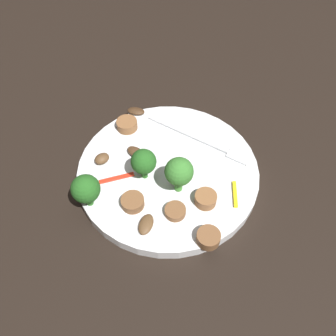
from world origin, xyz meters
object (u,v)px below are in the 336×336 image
at_px(fork, 204,142).
at_px(broccoli_floret_2, 144,162).
at_px(plate, 168,172).
at_px(broccoli_floret_1, 179,172).
at_px(mushroom_2, 136,111).
at_px(sausage_slice_4, 206,199).
at_px(sausage_slice_2, 133,202).
at_px(sausage_slice_3, 127,125).
at_px(sausage_slice_0, 175,211).
at_px(broccoli_floret_0, 86,189).
at_px(mushroom_3, 136,152).
at_px(mushroom_0, 147,225).
at_px(pepper_strip_0, 235,194).
at_px(mushroom_1, 102,159).
at_px(sausage_slice_1, 208,238).
at_px(pepper_strip_1, 117,178).

height_order(fork, broccoli_floret_2, broccoli_floret_2).
height_order(plate, broccoli_floret_2, broccoli_floret_2).
bearing_deg(broccoli_floret_1, plate, 128.21).
height_order(broccoli_floret_2, mushroom_2, broccoli_floret_2).
bearing_deg(sausage_slice_4, sausage_slice_2, -160.86).
distance_m(plate, sausage_slice_3, 0.11).
height_order(broccoli_floret_1, sausage_slice_0, broccoli_floret_1).
relative_size(plate, broccoli_floret_0, 5.00).
bearing_deg(mushroom_3, mushroom_0, -63.58).
bearing_deg(plate, broccoli_floret_1, -51.79).
bearing_deg(pepper_strip_0, sausage_slice_2, -157.02).
bearing_deg(plate, mushroom_2, 131.15).
bearing_deg(mushroom_1, pepper_strip_0, -0.90).
distance_m(broccoli_floret_0, sausage_slice_1, 0.17).
bearing_deg(sausage_slice_3, mushroom_1, -98.14).
distance_m(sausage_slice_2, pepper_strip_0, 0.14).
xyz_separation_m(plate, sausage_slice_2, (-0.03, -0.07, 0.02)).
distance_m(plate, mushroom_1, 0.10).
bearing_deg(sausage_slice_4, broccoli_floret_0, -162.89).
bearing_deg(sausage_slice_3, pepper_strip_0, -22.73).
height_order(fork, sausage_slice_1, sausage_slice_1).
distance_m(sausage_slice_4, pepper_strip_1, 0.13).
bearing_deg(broccoli_floret_1, sausage_slice_4, -14.72).
xyz_separation_m(mushroom_0, mushroom_2, (-0.09, 0.20, -0.00)).
height_order(sausage_slice_3, mushroom_3, sausage_slice_3).
bearing_deg(broccoli_floret_0, mushroom_0, -7.75).
height_order(broccoli_floret_0, pepper_strip_0, broccoli_floret_0).
xyz_separation_m(pepper_strip_0, pepper_strip_1, (-0.17, -0.02, -0.00)).
relative_size(sausage_slice_2, pepper_strip_0, 0.75).
distance_m(broccoli_floret_1, sausage_slice_0, 0.05).
relative_size(fork, pepper_strip_1, 3.47).
bearing_deg(mushroom_0, sausage_slice_1, 2.27).
distance_m(broccoli_floret_2, sausage_slice_2, 0.06).
bearing_deg(mushroom_2, pepper_strip_1, -81.71).
xyz_separation_m(broccoli_floret_2, mushroom_1, (-0.07, 0.01, -0.03)).
relative_size(sausage_slice_0, mushroom_2, 0.97).
relative_size(mushroom_1, pepper_strip_1, 0.45).
height_order(mushroom_1, pepper_strip_1, mushroom_1).
height_order(broccoli_floret_1, sausage_slice_3, broccoli_floret_1).
bearing_deg(mushroom_2, broccoli_floret_0, -89.94).
bearing_deg(sausage_slice_3, sausage_slice_4, -33.86).
bearing_deg(sausage_slice_0, sausage_slice_1, -27.30).
distance_m(sausage_slice_3, pepper_strip_1, 0.10).
bearing_deg(pepper_strip_0, mushroom_0, -141.39).
height_order(broccoli_floret_0, sausage_slice_4, broccoli_floret_0).
relative_size(sausage_slice_2, mushroom_0, 1.01).
relative_size(sausage_slice_3, pepper_strip_1, 0.66).
relative_size(plate, mushroom_3, 8.57).
bearing_deg(mushroom_2, fork, -14.74).
bearing_deg(mushroom_0, pepper_strip_0, 38.61).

